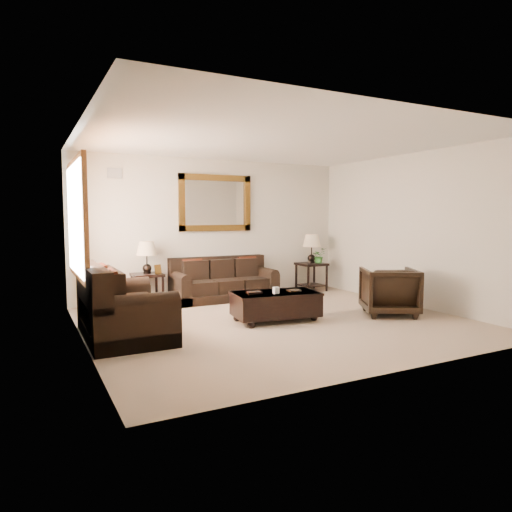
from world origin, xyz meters
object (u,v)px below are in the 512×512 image
loveseat (120,311)px  end_table_left (147,264)px  armchair (389,289)px  coffee_table (276,303)px  end_table_right (312,254)px  sofa (223,284)px

loveseat → end_table_left: (0.86, 2.02, 0.39)m
end_table_left → armchair: bearing=-38.3°
loveseat → coffee_table: loveseat is taller
end_table_left → armchair: (3.28, -2.59, -0.32)m
end_table_right → coffee_table: bearing=-134.5°
coffee_table → armchair: size_ratio=1.62×
sofa → end_table_left: size_ratio=1.72×
end_table_right → armchair: size_ratio=1.42×
loveseat → armchair: 4.18m
loveseat → end_table_right: size_ratio=1.42×
sofa → loveseat: loveseat is taller
end_table_left → coffee_table: end_table_left is taller
sofa → end_table_right: end_table_right is taller
sofa → armchair: bearing=-53.6°
end_table_left → end_table_right: bearing=-0.2°
end_table_left → end_table_right: 3.52m
end_table_right → end_table_left: bearing=179.8°
sofa → end_table_right: bearing=2.1°
sofa → coffee_table: (-0.00, -2.04, -0.02)m
armchair → loveseat: bearing=20.8°
sofa → end_table_left: bearing=176.4°
sofa → coffee_table: 2.04m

